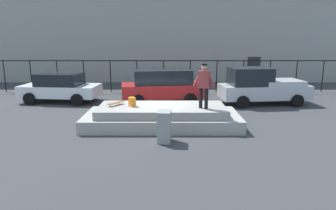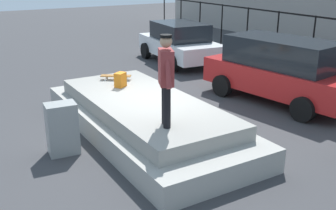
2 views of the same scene
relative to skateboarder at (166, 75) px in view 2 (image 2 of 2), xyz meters
name	(u,v)px [view 2 (image 2 of 2)]	position (x,y,z in m)	size (l,w,h in m)	color
ground_plane	(156,129)	(-1.65, 0.71, -1.79)	(60.00, 60.00, 0.00)	#38383A
concrete_ledge	(144,117)	(-1.61, 0.38, -1.43)	(6.17, 2.61, 0.80)	#9E9B93
skateboarder	(166,75)	(0.00, 0.00, 0.00)	(0.84, 0.43, 1.71)	black
skateboard	(116,76)	(-3.47, 0.52, -0.89)	(0.62, 0.77, 0.12)	brown
backpack	(120,80)	(-2.79, 0.34, -0.81)	(0.28, 0.20, 0.36)	orange
car_white_sedan_near	(180,42)	(-7.27, 4.97, -0.98)	(4.34, 2.41, 1.58)	white
car_red_hatchback_mid	(281,69)	(-1.66, 4.71, -0.85)	(4.56, 2.43, 1.80)	#B21E1E
utility_box	(62,129)	(-1.49, -1.56, -1.25)	(0.44, 0.60, 1.08)	gray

